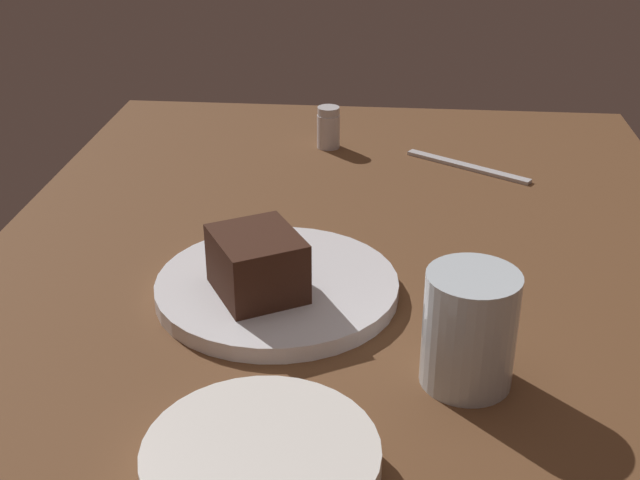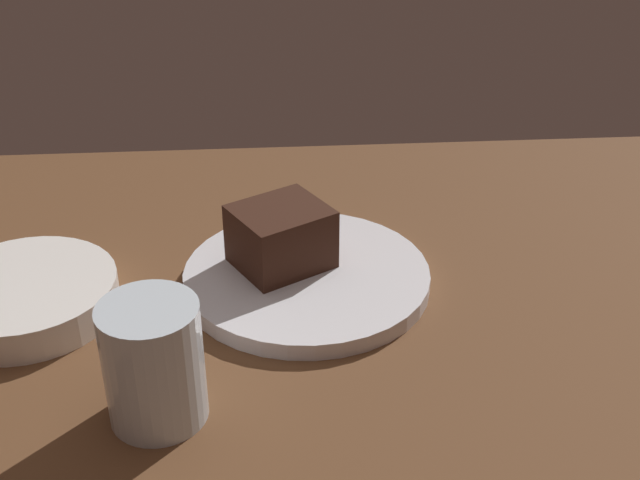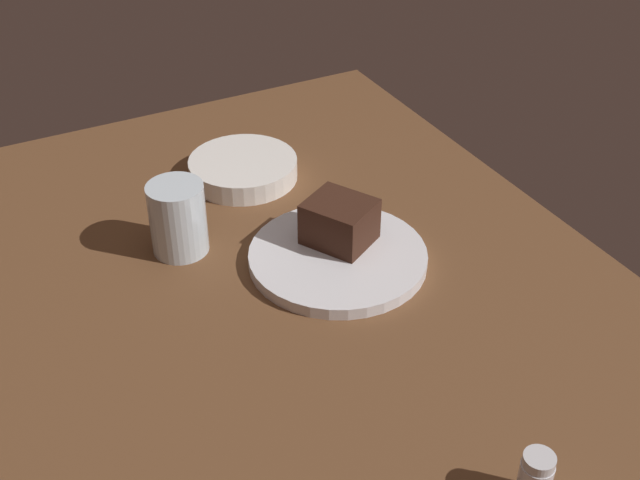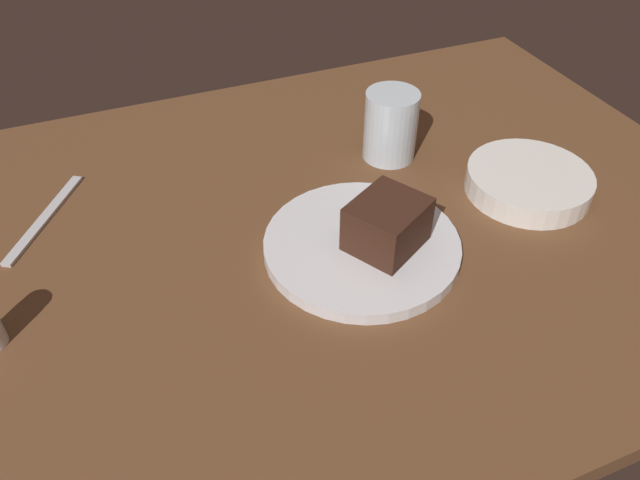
# 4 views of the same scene
# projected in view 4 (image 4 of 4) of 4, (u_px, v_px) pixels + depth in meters

# --- Properties ---
(dining_table) EXTENTS (1.20, 0.84, 0.03)m
(dining_table) POSITION_uv_depth(u_px,v_px,m) (312.00, 234.00, 0.83)
(dining_table) COLOR brown
(dining_table) RESTS_ON ground
(dessert_plate) EXTENTS (0.25, 0.25, 0.02)m
(dessert_plate) POSITION_uv_depth(u_px,v_px,m) (362.00, 246.00, 0.77)
(dessert_plate) COLOR silver
(dessert_plate) RESTS_ON dining_table
(chocolate_cake_slice) EXTENTS (0.12, 0.11, 0.06)m
(chocolate_cake_slice) POSITION_uv_depth(u_px,v_px,m) (387.00, 224.00, 0.74)
(chocolate_cake_slice) COLOR #381E14
(chocolate_cake_slice) RESTS_ON dessert_plate
(water_glass) EXTENTS (0.08, 0.08, 0.11)m
(water_glass) POSITION_uv_depth(u_px,v_px,m) (391.00, 126.00, 0.91)
(water_glass) COLOR silver
(water_glass) RESTS_ON dining_table
(side_bowl) EXTENTS (0.18, 0.18, 0.03)m
(side_bowl) POSITION_uv_depth(u_px,v_px,m) (528.00, 182.00, 0.86)
(side_bowl) COLOR white
(side_bowl) RESTS_ON dining_table
(butter_knife) EXTENTS (0.11, 0.17, 0.01)m
(butter_knife) POSITION_uv_depth(u_px,v_px,m) (45.00, 218.00, 0.82)
(butter_knife) COLOR silver
(butter_knife) RESTS_ON dining_table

